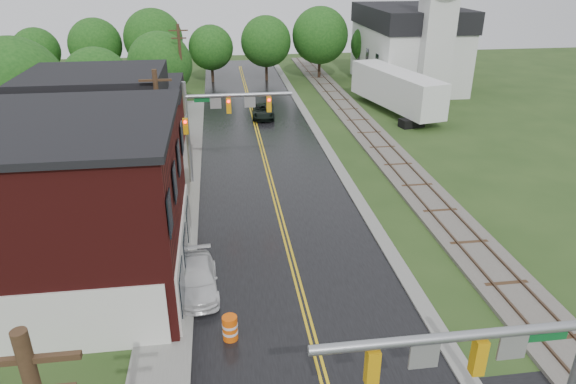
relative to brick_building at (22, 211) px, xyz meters
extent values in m
cube|color=black|center=(12.48, 15.00, -4.15)|extent=(10.00, 90.00, 0.02)
cube|color=gray|center=(17.88, 20.00, -4.15)|extent=(0.80, 70.00, 0.12)
cube|color=gray|center=(6.28, 10.00, -4.15)|extent=(2.40, 50.00, 0.12)
cube|color=#4A110F|center=(-0.02, 0.00, -0.15)|extent=(14.00, 10.00, 8.00)
cube|color=silver|center=(7.03, 0.00, -2.65)|extent=(0.10, 9.50, 3.00)
cube|color=black|center=(-0.02, 0.00, 4.00)|extent=(14.30, 10.30, 0.30)
cube|color=tan|center=(1.48, 11.00, -0.95)|extent=(8.00, 7.00, 6.40)
cube|color=#3F0F0C|center=(2.48, 20.00, -1.95)|extent=(7.00, 6.00, 4.40)
cube|color=silver|center=(32.48, 40.00, -0.65)|extent=(10.00, 16.00, 7.00)
cube|color=black|center=(32.48, 40.00, 4.05)|extent=(10.40, 16.40, 2.40)
cube|color=silver|center=(32.48, 32.00, 1.35)|extent=(3.20, 3.20, 11.00)
cube|color=#59544C|center=(22.48, 20.00, -4.05)|extent=(3.20, 80.00, 0.20)
cube|color=#4C3828|center=(21.76, 20.00, -3.91)|extent=(0.10, 80.00, 0.12)
cube|color=#4C3828|center=(23.20, 20.00, -3.91)|extent=(0.10, 80.00, 0.12)
cylinder|color=gray|center=(14.48, -13.00, 2.05)|extent=(7.20, 0.26, 0.26)
cube|color=orange|center=(15.20, -13.00, 1.35)|extent=(0.32, 0.30, 1.05)
cube|color=orange|center=(12.47, -13.00, 1.35)|extent=(0.32, 0.30, 1.05)
cube|color=gray|center=(16.07, -13.00, 1.55)|extent=(0.75, 0.06, 0.75)
cube|color=gray|center=(13.76, -13.00, 1.55)|extent=(0.75, 0.06, 0.75)
cube|color=#0C5926|center=(16.79, -13.00, 1.80)|extent=(1.40, 0.04, 0.30)
cylinder|color=gray|center=(6.88, 12.00, -0.55)|extent=(0.28, 0.28, 7.20)
cylinder|color=gray|center=(10.48, 12.00, 2.05)|extent=(7.20, 0.26, 0.26)
cube|color=orange|center=(9.76, 12.00, 1.35)|extent=(0.32, 0.30, 1.05)
cube|color=orange|center=(12.50, 12.00, 1.35)|extent=(0.32, 0.30, 1.05)
cube|color=gray|center=(8.90, 12.00, 1.55)|extent=(0.75, 0.06, 0.75)
cube|color=gray|center=(11.20, 12.00, 1.55)|extent=(0.75, 0.06, 0.75)
cube|color=#0C5926|center=(8.18, 12.00, 1.80)|extent=(1.40, 0.04, 0.30)
sphere|color=#FF0C0C|center=(9.76, 11.82, 1.68)|extent=(0.20, 0.20, 0.20)
cube|color=#382616|center=(5.68, -15.00, 4.25)|extent=(1.80, 0.12, 0.12)
cylinder|color=#382616|center=(5.68, 7.00, 0.35)|extent=(0.28, 0.28, 9.00)
cube|color=#382616|center=(5.68, 7.00, 4.25)|extent=(1.80, 0.12, 0.12)
cube|color=#382616|center=(5.68, 7.00, 3.55)|extent=(1.40, 0.12, 0.12)
cylinder|color=#382616|center=(5.68, 29.00, 0.35)|extent=(0.28, 0.28, 9.00)
cube|color=#382616|center=(5.68, 29.00, 4.25)|extent=(1.80, 0.12, 0.12)
cube|color=#382616|center=(5.68, 29.00, 3.55)|extent=(1.40, 0.12, 0.12)
cylinder|color=black|center=(-5.52, 17.00, -2.44)|extent=(0.36, 0.36, 3.42)
sphere|color=#164313|center=(-5.52, 17.00, 1.74)|extent=(7.60, 7.60, 7.60)
sphere|color=#164313|center=(-4.92, 16.60, 1.07)|extent=(5.32, 5.32, 5.32)
cylinder|color=black|center=(-1.52, 25.00, -2.80)|extent=(0.36, 0.36, 2.70)
sphere|color=#164313|center=(-1.52, 25.00, 0.50)|extent=(6.00, 6.00, 6.00)
sphere|color=#164313|center=(-0.92, 24.60, -0.03)|extent=(4.20, 4.20, 4.20)
cylinder|color=black|center=(3.48, 31.00, -2.71)|extent=(0.36, 0.36, 2.88)
sphere|color=#164313|center=(3.48, 31.00, 0.81)|extent=(6.40, 6.40, 6.40)
sphere|color=#164313|center=(4.08, 30.60, 0.25)|extent=(4.48, 4.48, 4.48)
imported|color=black|center=(13.46, 27.72, -3.50)|extent=(2.50, 4.81, 1.30)
imported|color=silver|center=(7.68, -1.30, -3.51)|extent=(2.06, 4.51, 1.28)
cube|color=black|center=(27.08, 22.67, -3.75)|extent=(2.45, 1.66, 0.80)
cylinder|color=gray|center=(27.08, 31.29, -3.75)|extent=(0.16, 0.16, 0.80)
cube|color=white|center=(27.08, 27.84, -1.63)|extent=(5.92, 14.10, 3.44)
cylinder|color=#F35A0A|center=(9.06, -5.00, -3.59)|extent=(0.70, 0.70, 1.13)
camera|label=1|loc=(9.15, -22.20, 10.38)|focal=32.00mm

